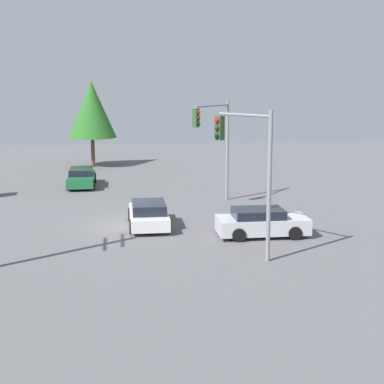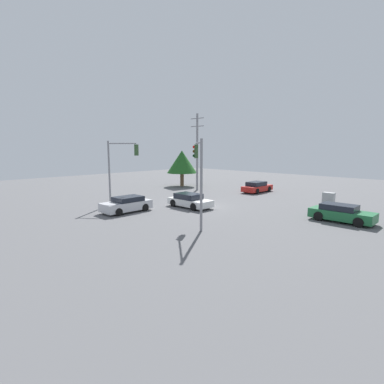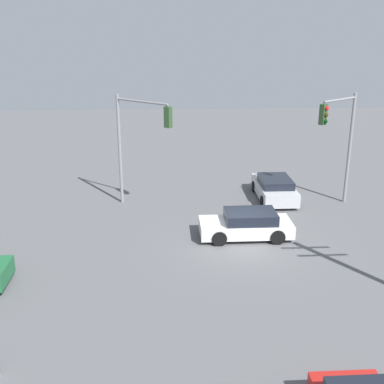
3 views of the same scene
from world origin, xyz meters
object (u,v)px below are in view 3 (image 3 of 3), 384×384
Objects in this scene: sedan_white at (247,225)px; traffic_signal_cross at (138,133)px; sedan_silver at (274,188)px; traffic_signal_main at (340,132)px.

traffic_signal_cross reaches higher than sedan_white.
sedan_silver is at bearing -25.45° from sedan_white.
traffic_signal_main is (-3.06, 1.41, 3.58)m from sedan_silver.
sedan_silver is 4.92m from traffic_signal_main.
traffic_signal_cross is (5.25, -4.34, 3.61)m from sedan_white.
sedan_silver is 0.70× the size of traffic_signal_cross.
sedan_white is 7.71m from traffic_signal_cross.
traffic_signal_cross is (7.79, 0.99, 3.59)m from sedan_silver.
sedan_silver is at bearing -61.54° from traffic_signal_main.
traffic_signal_cross is at bearing -39.05° from traffic_signal_main.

